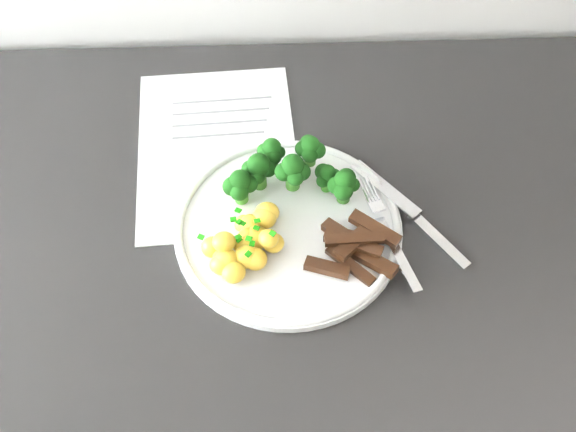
% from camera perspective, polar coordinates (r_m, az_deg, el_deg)
% --- Properties ---
extents(counter, '(2.43, 0.61, 0.91)m').
position_cam_1_polar(counter, '(1.29, -0.01, -12.07)').
color(counter, black).
rests_on(counter, ground).
extents(recipe_paper, '(0.22, 0.30, 0.00)m').
position_cam_1_polar(recipe_paper, '(0.96, -5.54, 5.24)').
color(recipe_paper, white).
rests_on(recipe_paper, counter).
extents(plate, '(0.27, 0.27, 0.02)m').
position_cam_1_polar(plate, '(0.87, -0.00, -0.86)').
color(plate, white).
rests_on(plate, counter).
extents(broccoli, '(0.16, 0.09, 0.06)m').
position_cam_1_polar(broccoli, '(0.88, 0.14, 3.59)').
color(broccoli, '#2C641B').
rests_on(broccoli, plate).
extents(potatoes, '(0.10, 0.11, 0.04)m').
position_cam_1_polar(potatoes, '(0.84, -3.37, -2.15)').
color(potatoes, yellow).
rests_on(potatoes, plate).
extents(beef_strips, '(0.12, 0.10, 0.03)m').
position_cam_1_polar(beef_strips, '(0.84, 5.20, -2.32)').
color(beef_strips, black).
rests_on(beef_strips, plate).
extents(fork, '(0.06, 0.17, 0.02)m').
position_cam_1_polar(fork, '(0.86, 7.96, -1.59)').
color(fork, silver).
rests_on(fork, plate).
extents(knife, '(0.13, 0.16, 0.02)m').
position_cam_1_polar(knife, '(0.88, 10.49, -0.75)').
color(knife, silver).
rests_on(knife, plate).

